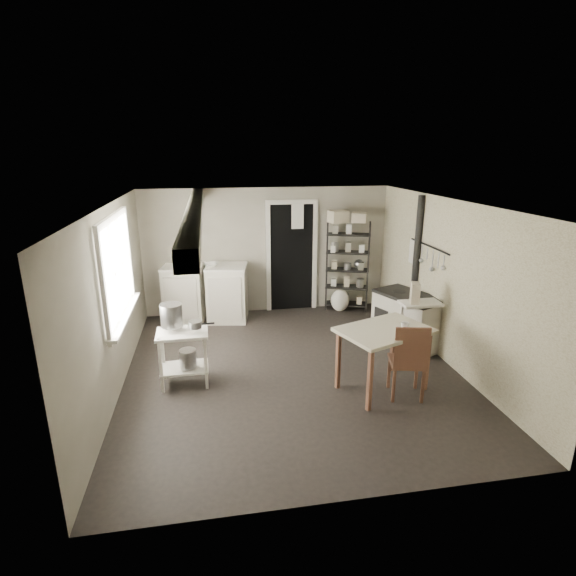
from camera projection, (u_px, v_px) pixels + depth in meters
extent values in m
plane|color=black|center=(292.00, 369.00, 6.27)|extent=(5.00, 5.00, 0.00)
plane|color=silver|center=(292.00, 203.00, 5.59)|extent=(5.00, 5.00, 0.00)
cube|color=#9D9786|center=(268.00, 251.00, 8.28)|extent=(4.50, 0.02, 2.30)
cube|color=#9D9786|center=(348.00, 384.00, 3.58)|extent=(4.50, 0.02, 2.30)
cube|color=#9D9786|center=(114.00, 300.00, 5.56)|extent=(0.02, 5.00, 2.30)
cube|color=#9D9786|center=(449.00, 283.00, 6.30)|extent=(0.02, 5.00, 2.30)
cylinder|color=#A7A8AA|center=(171.00, 315.00, 5.66)|extent=(0.29, 0.29, 0.29)
cylinder|color=#A7A8AA|center=(195.00, 324.00, 5.60)|extent=(0.21, 0.21, 0.09)
cylinder|color=#A7A8AA|center=(188.00, 358.00, 5.74)|extent=(0.26, 0.26, 0.23)
imported|color=white|center=(211.00, 269.00, 7.81)|extent=(0.35, 0.35, 0.07)
imported|color=white|center=(184.00, 271.00, 7.65)|extent=(0.15, 0.15, 0.09)
imported|color=white|center=(333.00, 240.00, 8.20)|extent=(0.10, 0.11, 0.19)
cube|color=beige|center=(338.00, 204.00, 7.99)|extent=(0.36, 0.33, 0.22)
cube|color=beige|center=(360.00, 205.00, 8.04)|extent=(0.33, 0.33, 0.17)
cube|color=beige|center=(415.00, 294.00, 6.25)|extent=(0.17, 0.22, 0.29)
imported|color=white|center=(404.00, 331.00, 5.50)|extent=(0.12, 0.12, 0.09)
ellipsoid|color=white|center=(340.00, 299.00, 8.48)|extent=(0.42, 0.38, 0.42)
cylinder|color=white|center=(396.00, 363.00, 6.30)|extent=(0.17, 0.17, 0.16)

